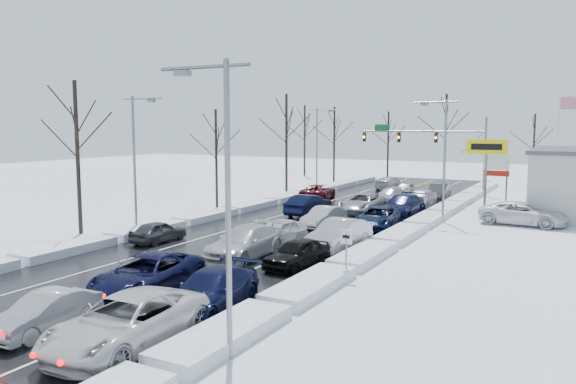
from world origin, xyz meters
The scene contains 44 objects.
ground centered at (0.00, 0.00, 0.00)m, with size 160.00×160.00×0.00m, color white.
road_surface centered at (0.00, 2.00, 0.01)m, with size 14.00×84.00×0.01m, color black.
snow_bank_left centered at (-7.60, 2.00, 0.00)m, with size 1.86×72.00×0.51m, color white.
snow_bank_right centered at (7.60, 2.00, 0.00)m, with size 1.86×72.00×0.51m, color white.
traffic_signal_mast centered at (3.45, 27.99, 5.48)m, with size 13.28×0.39×8.00m.
tires_plus_sign centered at (10.50, 15.99, 4.99)m, with size 3.20×0.34×6.00m.
used_vehicles_sign centered at (10.50, 22.00, 3.32)m, with size 2.20×0.22×4.65m.
speed_limit_sign centered at (8.20, -8.00, 1.63)m, with size 0.55×0.09×2.35m.
flagpole centered at (15.17, 30.00, 5.93)m, with size 1.87×1.20×10.00m.
streetlight_se centered at (8.30, -18.00, 5.31)m, with size 3.20×0.25×9.00m.
streetlight_ne centered at (8.30, 10.00, 5.31)m, with size 3.20×0.25×9.00m.
streetlight_sw centered at (-8.30, -4.00, 5.31)m, with size 3.20×0.25×9.00m.
streetlight_nw centered at (-8.30, 24.00, 5.31)m, with size 3.20×0.25×9.00m.
tree_left_b centered at (-11.50, -6.00, 6.99)m, with size 4.00×4.00×10.00m.
tree_left_c centered at (-10.50, 8.00, 5.94)m, with size 3.40×3.40×8.50m.
tree_left_d centered at (-11.20, 22.00, 7.33)m, with size 4.20×4.20×10.50m.
tree_left_e centered at (-10.80, 34.00, 6.64)m, with size 3.80×3.80×9.50m.
tree_far_a centered at (-18.00, 40.00, 6.99)m, with size 4.00×4.00×10.00m.
tree_far_b centered at (-6.00, 41.00, 6.29)m, with size 3.60×3.60×9.00m.
tree_far_c centered at (2.00, 39.00, 7.68)m, with size 4.40×4.40×11.00m.
tree_far_d centered at (12.00, 40.50, 5.94)m, with size 3.40×3.40×8.50m.
queued_car_1 centered at (1.65, -19.17, 0.00)m, with size 1.43×4.09×1.35m, color #B0B4B8.
queued_car_2 centered at (1.60, -14.05, 0.00)m, with size 2.72×5.90×1.64m, color black.
queued_car_3 centered at (1.77, -6.69, 0.00)m, with size 2.36×5.80×1.68m, color #BBBBBE.
queued_car_4 centered at (1.58, -2.65, 0.00)m, with size 1.76×4.38×1.49m, color silver.
queued_car_5 centered at (1.70, 3.68, 0.00)m, with size 1.53×4.39×1.45m, color #BDBDBF.
queued_car_6 centered at (1.72, 11.06, 0.00)m, with size 2.67×5.80×1.61m, color #919398.
queued_car_7 centered at (1.67, 18.46, 0.00)m, with size 1.85×4.55×1.32m, color #A9ABB1.
queued_car_8 centered at (1.80, 22.81, 0.00)m, with size 1.74×4.32×1.47m, color #A4A7AC.
queued_car_10 centered at (5.12, -18.86, 0.00)m, with size 2.79×6.05×1.68m, color silver.
queued_car_11 centered at (5.28, -14.54, 0.00)m, with size 2.15×5.29×1.53m, color black.
queued_car_12 centered at (5.20, -7.15, 0.00)m, with size 1.72×4.27×1.45m, color black.
queued_car_13 centered at (5.42, -2.32, 0.00)m, with size 1.82×5.22×1.72m, color #ACADB4.
queued_car_14 centered at (5.19, 4.99, 0.00)m, with size 2.49×5.40×1.50m, color black.
queued_car_15 centered at (5.18, 10.88, 0.00)m, with size 2.39×5.88×1.71m, color black.
queued_car_16 centered at (5.18, 16.22, 0.00)m, with size 1.95×4.84×1.65m, color #BABBBD.
queued_car_17 centered at (5.29, 22.27, 0.00)m, with size 1.64×4.69×1.55m, color #3D4042.
oncoming_car_0 centered at (-1.62, 8.03, 0.00)m, with size 1.75×5.03×1.66m, color black.
oncoming_car_1 centered at (-5.10, 17.14, 0.00)m, with size 2.43×5.27×1.46m, color #510A11.
oncoming_car_2 centered at (-1.79, 28.97, 0.00)m, with size 2.02×4.96×1.44m, color #B8B8BA.
oncoming_car_3 centered at (-5.12, -5.69, 0.00)m, with size 1.57×3.90×1.33m, color #393B3E.
parked_car_0 centered at (13.92, 11.34, 0.00)m, with size 2.76×5.98×1.66m, color white.
parked_car_1 centered at (16.95, 15.54, 0.00)m, with size 2.35×5.79×1.68m, color black.
parked_car_2 centered at (15.07, 21.20, 0.00)m, with size 1.96×4.86×1.66m, color silver.
Camera 1 is at (17.87, -31.65, 7.07)m, focal length 35.00 mm.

